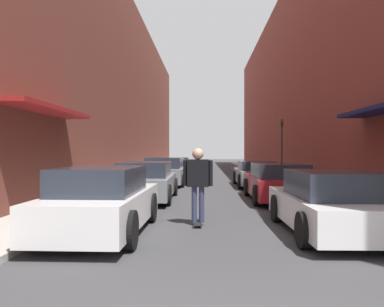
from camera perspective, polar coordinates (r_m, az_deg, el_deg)
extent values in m
plane|color=#38383A|center=(21.84, 2.64, -4.11)|extent=(109.44, 109.44, 0.00)
cube|color=#A3A099|center=(27.10, -6.57, -3.11)|extent=(1.80, 49.75, 0.12)
cube|color=#A3A099|center=(27.18, 11.55, -3.10)|extent=(1.80, 49.75, 0.12)
cube|color=brown|center=(27.96, -12.54, 9.32)|extent=(4.00, 49.75, 12.11)
cube|color=maroon|center=(11.56, -21.12, 6.21)|extent=(1.00, 4.80, 0.12)
cube|color=brown|center=(28.16, 17.49, 10.08)|extent=(4.00, 49.75, 12.92)
cube|color=silver|center=(8.10, -13.40, -8.09)|extent=(1.75, 4.22, 0.68)
cube|color=#232833|center=(7.83, -13.81, -3.97)|extent=(1.52, 2.20, 0.52)
cylinder|color=black|center=(9.60, -16.17, -7.86)|extent=(0.18, 0.70, 0.70)
cylinder|color=black|center=(9.22, -6.17, -8.18)|extent=(0.18, 0.70, 0.70)
cylinder|color=black|center=(7.21, -22.72, -10.65)|extent=(0.18, 0.70, 0.70)
cylinder|color=black|center=(6.70, -9.37, -11.47)|extent=(0.18, 0.70, 0.70)
cube|color=gray|center=(13.24, -7.00, -4.83)|extent=(1.89, 4.34, 0.66)
cube|color=#232833|center=(12.99, -7.15, -2.37)|extent=(1.64, 2.26, 0.49)
cylinder|color=black|center=(14.73, -9.65, -5.00)|extent=(0.18, 0.68, 0.68)
cylinder|color=black|center=(14.48, -2.64, -5.09)|extent=(0.18, 0.68, 0.68)
cylinder|color=black|center=(12.14, -12.21, -6.17)|extent=(0.18, 0.68, 0.68)
cylinder|color=black|center=(11.83, -3.68, -6.33)|extent=(0.18, 0.68, 0.68)
cube|color=gray|center=(18.99, -4.14, -3.24)|extent=(2.01, 4.18, 0.69)
cube|color=#232833|center=(18.76, -4.21, -1.42)|extent=(1.75, 2.18, 0.53)
cylinder|color=black|center=(20.40, -6.42, -3.56)|extent=(0.18, 0.62, 0.62)
cylinder|color=black|center=(20.21, -1.07, -3.60)|extent=(0.18, 0.62, 0.62)
cylinder|color=black|center=(17.87, -7.62, -4.13)|extent=(0.18, 0.62, 0.62)
cylinder|color=black|center=(17.65, -1.51, -4.18)|extent=(0.18, 0.62, 0.62)
cube|color=black|center=(24.35, -3.08, -2.54)|extent=(1.72, 4.43, 0.57)
cube|color=#232833|center=(24.10, -3.13, -1.34)|extent=(1.51, 2.31, 0.46)
cylinder|color=black|center=(25.80, -4.66, -2.66)|extent=(0.18, 0.68, 0.68)
cylinder|color=black|center=(25.66, -0.96, -2.68)|extent=(0.18, 0.68, 0.68)
cylinder|color=black|center=(23.08, -5.44, -3.02)|extent=(0.18, 0.68, 0.68)
cylinder|color=black|center=(22.93, -1.30, -3.05)|extent=(0.18, 0.68, 0.68)
cube|color=silver|center=(29.72, -2.13, -2.03)|extent=(1.93, 4.49, 0.57)
cube|color=#232833|center=(29.48, -2.16, -1.04)|extent=(1.68, 2.34, 0.47)
cylinder|color=black|center=(31.18, -3.64, -2.18)|extent=(0.18, 0.62, 0.62)
cylinder|color=black|center=(31.06, -0.25, -2.19)|extent=(0.18, 0.62, 0.62)
cylinder|color=black|center=(28.43, -4.18, -2.43)|extent=(0.18, 0.62, 0.62)
cylinder|color=black|center=(28.29, -0.47, -2.44)|extent=(0.18, 0.62, 0.62)
cube|color=silver|center=(8.44, 20.79, -8.09)|extent=(2.00, 4.08, 0.61)
cube|color=#232833|center=(8.18, 21.26, -4.36)|extent=(1.74, 2.13, 0.52)
cylinder|color=black|center=(9.42, 12.73, -8.14)|extent=(0.18, 0.66, 0.66)
cylinder|color=black|center=(9.95, 23.66, -7.70)|extent=(0.18, 0.66, 0.66)
cylinder|color=black|center=(7.01, 16.65, -11.13)|extent=(0.18, 0.66, 0.66)
cube|color=maroon|center=(13.35, 12.96, -4.85)|extent=(1.89, 4.23, 0.64)
cube|color=#232833|center=(13.10, 13.15, -2.52)|extent=(1.66, 2.20, 0.47)
cylinder|color=black|center=(14.52, 8.36, -5.09)|extent=(0.18, 0.67, 0.67)
cylinder|color=black|center=(14.84, 15.51, -4.98)|extent=(0.18, 0.67, 0.67)
cylinder|color=black|center=(11.93, 9.78, -6.29)|extent=(0.18, 0.67, 0.67)
cylinder|color=black|center=(12.32, 18.40, -6.10)|extent=(0.18, 0.67, 0.67)
cube|color=gray|center=(18.39, 9.70, -3.40)|extent=(1.83, 4.30, 0.63)
cube|color=#232833|center=(18.15, 9.79, -1.80)|extent=(1.60, 2.24, 0.42)
cylinder|color=black|center=(19.63, 6.60, -3.63)|extent=(0.18, 0.69, 0.69)
cylinder|color=black|center=(19.85, 11.72, -3.59)|extent=(0.18, 0.69, 0.69)
cylinder|color=black|center=(16.98, 7.33, -4.26)|extent=(0.18, 0.69, 0.69)
cylinder|color=black|center=(17.24, 13.22, -4.20)|extent=(0.18, 0.69, 0.69)
cube|color=black|center=(8.80, 0.91, -10.47)|extent=(0.20, 0.78, 0.02)
cylinder|color=beige|center=(9.06, 0.45, -10.40)|extent=(0.03, 0.06, 0.06)
cylinder|color=beige|center=(9.06, 1.43, -10.41)|extent=(0.03, 0.06, 0.06)
cylinder|color=beige|center=(8.57, 0.36, -11.03)|extent=(0.03, 0.06, 0.06)
cylinder|color=beige|center=(8.57, 1.40, -11.03)|extent=(0.03, 0.06, 0.06)
cylinder|color=#2D3351|center=(8.74, 0.34, -7.76)|extent=(0.12, 0.12, 0.82)
cylinder|color=#2D3351|center=(8.73, 1.48, -7.77)|extent=(0.12, 0.12, 0.82)
cube|color=black|center=(8.66, 0.91, -3.00)|extent=(0.49, 0.22, 0.63)
sphere|color=tan|center=(8.65, 0.91, -0.05)|extent=(0.26, 0.26, 0.26)
cylinder|color=black|center=(8.67, -1.04, -3.00)|extent=(0.10, 0.10, 0.60)
cylinder|color=black|center=(8.66, 2.86, -3.00)|extent=(0.10, 0.10, 0.60)
cylinder|color=#2D2D2D|center=(23.15, 13.53, 0.77)|extent=(0.10, 0.10, 3.50)
cube|color=#332D0F|center=(23.21, 13.53, 4.54)|extent=(0.16, 0.16, 0.45)
sphere|color=red|center=(23.13, 13.58, 4.83)|extent=(0.11, 0.11, 0.11)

